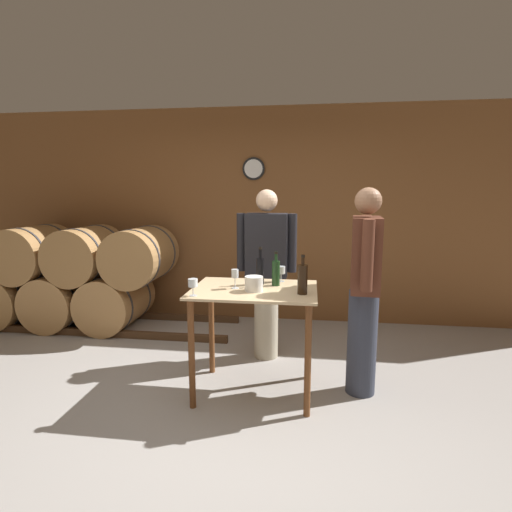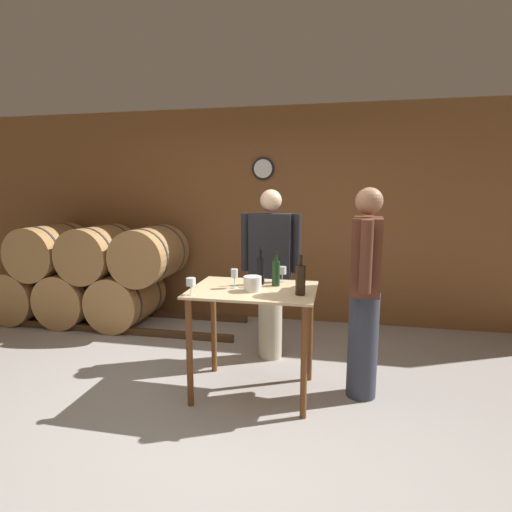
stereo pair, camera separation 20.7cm
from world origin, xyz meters
name	(u,v)px [view 1 (the left image)]	position (x,y,z in m)	size (l,w,h in m)	color
ground_plane	(223,419)	(0.00, 0.00, 0.00)	(14.00, 14.00, 0.00)	#9E9993
back_wall	(263,216)	(0.00, 2.43, 1.35)	(8.40, 0.08, 2.70)	brown
barrel_rack	(75,278)	(-2.27, 1.81, 0.61)	(4.34, 0.86, 1.25)	#4C331E
tasting_table	(254,309)	(0.17, 0.43, 0.72)	(1.00, 0.74, 0.89)	#D1B284
wine_bottle_far_left	(260,270)	(0.20, 0.59, 1.01)	(0.06, 0.06, 0.32)	black
wine_bottle_left	(276,272)	(0.34, 0.56, 1.01)	(0.07, 0.07, 0.29)	#193819
wine_bottle_center	(302,279)	(0.56, 0.31, 1.01)	(0.08, 0.08, 0.31)	black
wine_glass_near_left	(193,283)	(-0.25, 0.15, 0.99)	(0.07, 0.07, 0.13)	silver
wine_glass_near_center	(235,275)	(0.02, 0.42, 1.01)	(0.06, 0.06, 0.16)	silver
wine_glass_near_right	(281,271)	(0.37, 0.71, 0.99)	(0.07, 0.07, 0.13)	silver
ice_bucket	(254,284)	(0.18, 0.36, 0.95)	(0.14, 0.14, 0.12)	white
person_host	(266,271)	(0.19, 1.18, 0.89)	(0.59, 0.24, 1.69)	#B7AD93
person_visitor_with_scarf	(364,288)	(1.05, 0.55, 0.90)	(0.25, 0.59, 1.70)	#333847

